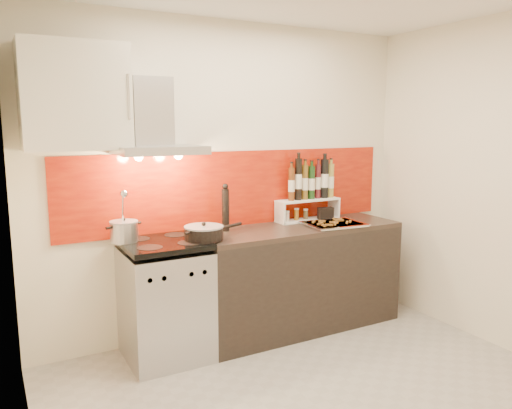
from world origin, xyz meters
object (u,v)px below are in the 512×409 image
counter (298,277)px  saute_pan (205,233)px  stock_pot (124,231)px  baking_tray (334,224)px  range_stove (166,301)px  pepper_mill (225,208)px

counter → saute_pan: (-0.91, -0.10, 0.51)m
stock_pot → baking_tray: stock_pot is taller
range_stove → pepper_mill: pepper_mill is taller
saute_pan → pepper_mill: 0.39m
range_stove → stock_pot: stock_pot is taller
range_stove → counter: bearing=0.2°
saute_pan → pepper_mill: pepper_mill is taller
range_stove → saute_pan: bearing=-18.6°
counter → saute_pan: size_ratio=3.30×
range_stove → counter: (1.20, 0.00, 0.01)m
range_stove → counter: range_stove is taller
range_stove → stock_pot: (-0.26, 0.12, 0.55)m
stock_pot → baking_tray: size_ratio=0.40×
counter → pepper_mill: size_ratio=4.60×
saute_pan → baking_tray: (1.20, -0.02, -0.05)m
pepper_mill → stock_pot: bearing=-179.1°
counter → pepper_mill: (-0.63, 0.13, 0.64)m
range_stove → saute_pan: 0.60m
stock_pot → range_stove: bearing=-25.7°
baking_tray → range_stove: bearing=175.7°
baking_tray → saute_pan: bearing=179.2°
counter → saute_pan: saute_pan is taller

